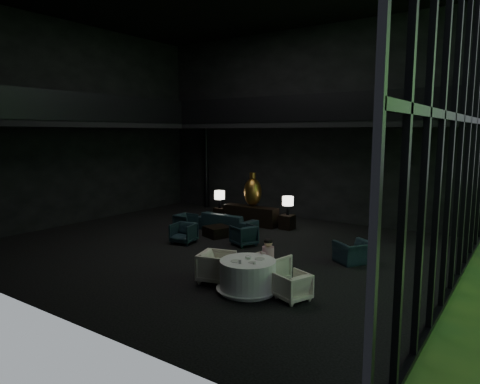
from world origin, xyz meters
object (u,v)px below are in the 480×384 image
Objects in this scene: side_table_left at (221,214)px; child at (268,251)px; table_lamp_right at (288,202)px; window_armchair at (354,250)px; dining_table at (248,278)px; dining_chair_east at (292,287)px; lounge_armchair_south at (184,233)px; console at (250,215)px; side_table_right at (287,222)px; table_lamp_left at (220,196)px; lounge_armchair_east at (244,235)px; dining_chair_west at (217,264)px; coffee_table at (218,231)px; lounge_armchair_west at (186,222)px; bronze_urn at (253,192)px; dining_chair_north at (271,266)px; sofa at (227,217)px.

side_table_left is 0.80× the size of child.
table_lamp_right reaches higher than child.
dining_table is (-1.26, -3.56, -0.04)m from window_armchair.
table_lamp_right reaches higher than dining_chair_east.
lounge_armchair_south reaches higher than dining_chair_east.
console reaches higher than dining_table.
console reaches higher than side_table_right.
side_table_left is at bearing 90.00° from table_lamp_left.
console is at bearing -2.01° from table_lamp_left.
dining_chair_east is at bearing -34.04° from lounge_armchair_south.
window_armchair is (6.83, -2.65, -0.67)m from table_lamp_left.
table_lamp_right is 3.04m from lounge_armchair_east.
console is 6.72m from dining_chair_west.
dining_chair_west reaches higher than coffee_table.
bronze_urn is at bearing -30.24° from lounge_armchair_west.
console is 2.79× the size of window_armchair.
console is at bearing 75.63° from lounge_armchair_south.
lounge_armchair_south is 0.89× the size of dining_chair_north.
bronze_urn is 1.62m from table_lamp_right.
lounge_armchair_south is 1.19× the size of dining_chair_east.
dining_table is at bearing 131.22° from sofa.
lounge_armchair_east is 2.03m from lounge_armchair_south.
console is at bearing -118.09° from dining_chair_east.
coffee_table is (-1.44, 0.45, -0.17)m from lounge_armchair_east.
side_table_right is at bearing 5.07° from console.
table_lamp_right is at bearing 90.00° from side_table_right.
side_table_left is at bearing -179.00° from table_lamp_right.
lounge_armchair_south is at bearing -93.78° from console.
lounge_armchair_south is 3.96m from dining_chair_west.
side_table_right is 7.06m from dining_chair_east.
bronze_urn is 3.46m from lounge_armchair_east.
lounge_armchair_west is at bearing -140.69° from side_table_right.
side_table_right is at bearing -66.19° from child.
lounge_armchair_west is at bearing -85.17° from table_lamp_left.
sofa is at bearing 77.43° from lounge_armchair_south.
lounge_armchair_south reaches higher than side_table_left.
sofa reaches higher than side_table_left.
dining_chair_north is (-1.17, -2.67, 0.03)m from window_armchair.
coffee_table is at bearing -87.10° from bronze_urn.
lounge_armchair_south is at bearing 149.90° from dining_table.
child reaches higher than lounge_armchair_west.
sofa reaches higher than dining_table.
bronze_urn is at bearing -53.68° from child.
table_lamp_right reaches higher than lounge_armchair_south.
side_table_left is at bearing -179.68° from side_table_right.
console is 3.30× the size of table_lamp_right.
console is 4.32× the size of side_table_right.
window_armchair reaches higher than lounge_armchair_south.
table_lamp_right reaches higher than console.
coffee_table is 4.88m from child.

